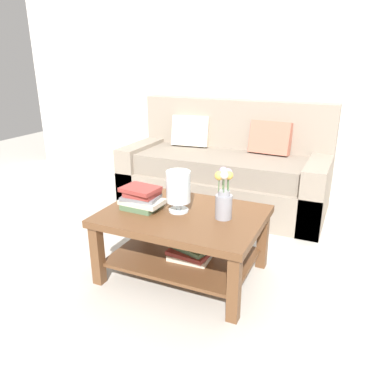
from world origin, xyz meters
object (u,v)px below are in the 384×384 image
at_px(coffee_table, 184,231).
at_px(glass_hurricane_vase, 178,188).
at_px(book_stack_main, 142,198).
at_px(flower_pitcher, 224,197).
at_px(couch, 226,171).

xyz_separation_m(coffee_table, glass_hurricane_vase, (-0.04, 0.01, 0.31)).
height_order(book_stack_main, flower_pitcher, flower_pitcher).
xyz_separation_m(couch, coffee_table, (0.19, -1.41, -0.03)).
bearing_deg(flower_pitcher, book_stack_main, -172.77).
bearing_deg(book_stack_main, glass_hurricane_vase, 12.69).
xyz_separation_m(couch, book_stack_main, (-0.11, -1.46, 0.19)).
distance_m(coffee_table, flower_pitcher, 0.40).
relative_size(couch, book_stack_main, 6.84).
bearing_deg(flower_pitcher, coffee_table, -174.10).
distance_m(book_stack_main, flower_pitcher, 0.58).
bearing_deg(couch, book_stack_main, -94.39).
bearing_deg(glass_hurricane_vase, flower_pitcher, 2.74).
height_order(couch, book_stack_main, couch).
relative_size(glass_hurricane_vase, flower_pitcher, 0.84).
bearing_deg(book_stack_main, flower_pitcher, 7.23).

